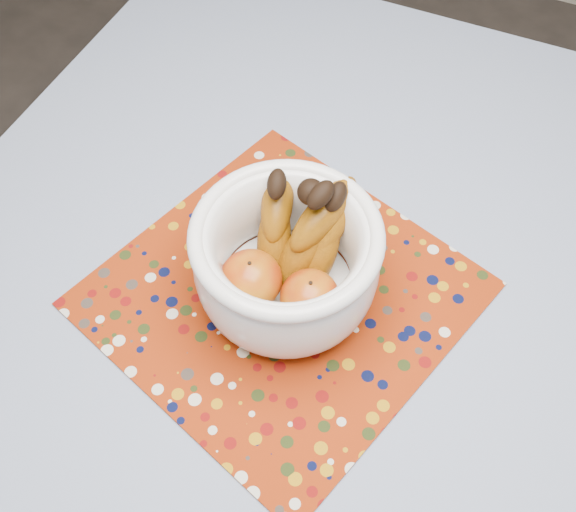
{
  "coord_description": "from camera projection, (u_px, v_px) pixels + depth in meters",
  "views": [
    {
      "loc": [
        0.11,
        -0.5,
        1.59
      ],
      "look_at": [
        -0.09,
        -0.04,
        0.85
      ],
      "focal_mm": 42.0,
      "sensor_mm": 36.0,
      "label": 1
    }
  ],
  "objects": [
    {
      "name": "tablecloth",
      "position": [
        358.0,
        295.0,
        0.97
      ],
      "size": [
        1.32,
        1.32,
        0.01
      ],
      "primitive_type": "cube",
      "color": "slate",
      "rests_on": "table"
    },
    {
      "name": "fruit_bowl",
      "position": [
        292.0,
        252.0,
        0.89
      ],
      "size": [
        0.25,
        0.26,
        0.19
      ],
      "color": "white",
      "rests_on": "placemat"
    },
    {
      "name": "placemat",
      "position": [
        281.0,
        294.0,
        0.96
      ],
      "size": [
        0.58,
        0.58,
        0.0
      ],
      "primitive_type": "cube",
      "rotation": [
        0.0,
        0.0,
        -0.32
      ],
      "color": "maroon",
      "rests_on": "tablecloth"
    },
    {
      "name": "table",
      "position": [
        353.0,
        322.0,
        1.03
      ],
      "size": [
        1.2,
        1.2,
        0.75
      ],
      "color": "brown",
      "rests_on": "ground"
    }
  ]
}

